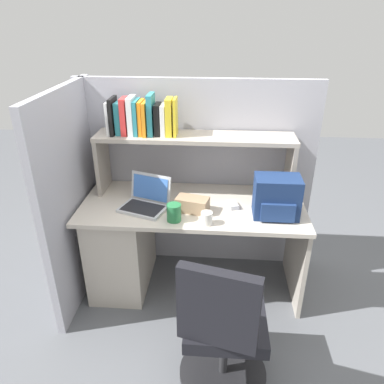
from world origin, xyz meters
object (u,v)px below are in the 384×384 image
at_px(laptop, 146,201).
at_px(office_chair, 223,334).
at_px(computer_mouse, 233,205).
at_px(tissue_box, 192,204).
at_px(paper_cup, 207,218).
at_px(backpack, 277,198).
at_px(snack_canister, 174,213).

bearing_deg(laptop, office_chair, -55.01).
xyz_separation_m(computer_mouse, tissue_box, (-0.28, -0.08, 0.03)).
relative_size(paper_cup, office_chair, 0.09).
distance_m(paper_cup, office_chair, 0.72).
bearing_deg(tissue_box, backpack, 12.07).
distance_m(computer_mouse, tissue_box, 0.29).
distance_m(laptop, snack_canister, 0.27).
xyz_separation_m(laptop, paper_cup, (0.44, -0.20, -0.01)).
bearing_deg(computer_mouse, paper_cup, -142.32).
xyz_separation_m(backpack, snack_canister, (-0.67, -0.12, -0.08)).
relative_size(laptop, snack_canister, 3.17).
height_order(backpack, snack_canister, backpack).
bearing_deg(backpack, office_chair, -114.40).
bearing_deg(snack_canister, paper_cup, -8.01).
height_order(computer_mouse, tissue_box, tissue_box).
bearing_deg(backpack, paper_cup, -161.79).
xyz_separation_m(snack_canister, office_chair, (0.34, -0.63, -0.39)).
height_order(computer_mouse, office_chair, office_chair).
bearing_deg(backpack, laptop, 177.09).
relative_size(laptop, tissue_box, 1.70).
xyz_separation_m(computer_mouse, office_chair, (-0.06, -0.84, -0.35)).
distance_m(backpack, office_chair, 0.95).
height_order(backpack, tissue_box, backpack).
distance_m(paper_cup, tissue_box, 0.20).
xyz_separation_m(computer_mouse, paper_cup, (-0.18, -0.25, 0.03)).
height_order(backpack, paper_cup, backpack).
xyz_separation_m(computer_mouse, snack_canister, (-0.39, -0.22, 0.04)).
distance_m(computer_mouse, paper_cup, 0.30).
height_order(paper_cup, tissue_box, tissue_box).
bearing_deg(paper_cup, office_chair, -78.70).
relative_size(laptop, computer_mouse, 3.60).
height_order(laptop, backpack, backpack).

